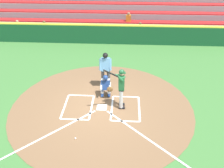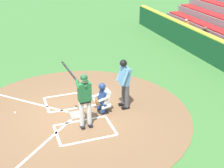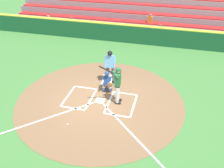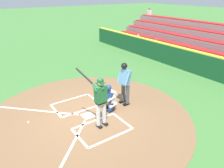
{
  "view_description": "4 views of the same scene",
  "coord_description": "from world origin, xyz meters",
  "px_view_note": "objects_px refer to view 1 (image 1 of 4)",
  "views": [
    {
      "loc": [
        -0.96,
        9.24,
        6.8
      ],
      "look_at": [
        -0.45,
        -0.17,
        1.13
      ],
      "focal_mm": 41.65,
      "sensor_mm": 36.0,
      "label": 1
    },
    {
      "loc": [
        -9.43,
        2.05,
        5.67
      ],
      "look_at": [
        -0.37,
        -1.18,
        1.17
      ],
      "focal_mm": 50.55,
      "sensor_mm": 36.0,
      "label": 2
    },
    {
      "loc": [
        -3.06,
        9.56,
        7.14
      ],
      "look_at": [
        -0.54,
        -0.22,
        0.9
      ],
      "focal_mm": 40.99,
      "sensor_mm": 36.0,
      "label": 3
    },
    {
      "loc": [
        -6.31,
        3.24,
        4.48
      ],
      "look_at": [
        0.28,
        -1.35,
        0.92
      ],
      "focal_mm": 33.85,
      "sensor_mm": 36.0,
      "label": 4
    }
  ],
  "objects_px": {
    "batter": "(121,86)",
    "catcher": "(106,85)",
    "plate_umpire": "(106,68)",
    "baseball": "(75,138)"
  },
  "relations": [
    {
      "from": "batter",
      "to": "catcher",
      "type": "xyz_separation_m",
      "value": [
        0.72,
        -0.84,
        -0.51
      ]
    },
    {
      "from": "batter",
      "to": "baseball",
      "type": "distance_m",
      "value": 2.89
    },
    {
      "from": "catcher",
      "to": "plate_umpire",
      "type": "relative_size",
      "value": 0.61
    },
    {
      "from": "batter",
      "to": "baseball",
      "type": "bearing_deg",
      "value": 52.24
    },
    {
      "from": "baseball",
      "to": "catcher",
      "type": "bearing_deg",
      "value": -107.4
    },
    {
      "from": "catcher",
      "to": "plate_umpire",
      "type": "xyz_separation_m",
      "value": [
        0.07,
        -0.83,
        0.49
      ]
    },
    {
      "from": "catcher",
      "to": "plate_umpire",
      "type": "distance_m",
      "value": 0.97
    },
    {
      "from": "plate_umpire",
      "to": "baseball",
      "type": "bearing_deg",
      "value": 77.28
    },
    {
      "from": "batter",
      "to": "plate_umpire",
      "type": "distance_m",
      "value": 1.85
    },
    {
      "from": "catcher",
      "to": "plate_umpire",
      "type": "height_order",
      "value": "plate_umpire"
    }
  ]
}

